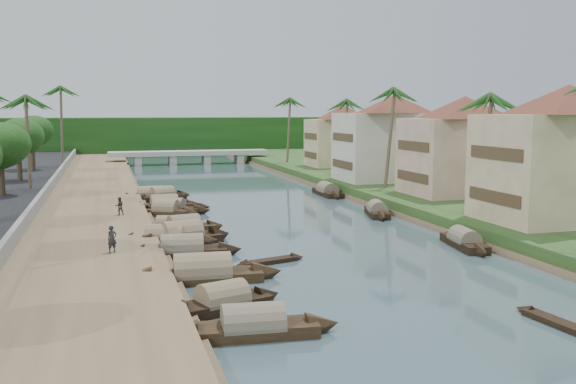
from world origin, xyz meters
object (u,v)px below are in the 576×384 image
object	(u,v)px
bridge	(189,155)
sampan_0	(253,327)
sampan_1	(223,303)
person_near	(112,239)
building_near	(566,152)

from	to	relation	value
bridge	sampan_0	size ratio (longest dim) A/B	3.60
bridge	sampan_1	bearing A→B (deg)	-96.12
bridge	person_near	xyz separation A→B (m)	(-14.06, -74.43, -0.08)
bridge	building_near	bearing A→B (deg)	-75.61
sampan_0	sampan_1	world-z (taller)	sampan_0
building_near	sampan_1	bearing A→B (deg)	-158.13
sampan_1	building_near	bearing A→B (deg)	2.57
building_near	sampan_1	size ratio (longest dim) A/B	2.20
bridge	person_near	bearing A→B (deg)	-100.70
bridge	sampan_0	bearing A→B (deg)	-95.47
sampan_1	person_near	distance (m)	11.99
bridge	building_near	xyz separation A→B (m)	(18.99, -74.00, 4.66)
building_near	person_near	world-z (taller)	building_near
bridge	building_near	distance (m)	76.54
sampan_1	person_near	world-z (taller)	person_near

